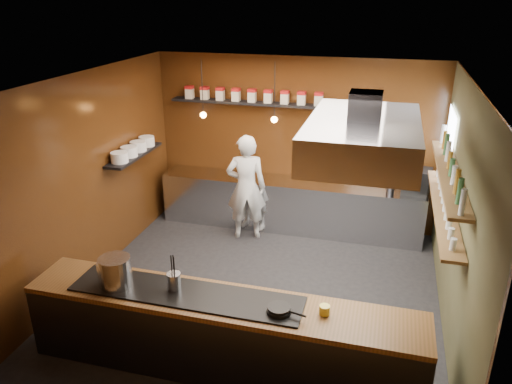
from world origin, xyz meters
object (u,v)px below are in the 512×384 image
(stockpot_small, at_px, (111,273))
(espresso_machine, at_px, (417,181))
(chef, at_px, (246,187))
(stockpot_large, at_px, (115,272))
(extractor_hood, at_px, (363,136))

(stockpot_small, bearing_deg, espresso_machine, 48.76)
(chef, bearing_deg, stockpot_large, 63.81)
(extractor_hood, height_order, stockpot_small, extractor_hood)
(stockpot_large, xyz_separation_m, stockpot_small, (-0.06, 0.00, -0.03))
(espresso_machine, height_order, chef, chef)
(extractor_hood, bearing_deg, espresso_machine, 72.80)
(stockpot_small, xyz_separation_m, chef, (0.61, 3.31, -0.16))
(extractor_hood, relative_size, stockpot_small, 6.81)
(extractor_hood, bearing_deg, chef, 133.68)
(stockpot_small, bearing_deg, chef, 79.58)
(stockpot_large, relative_size, chef, 0.19)
(stockpot_large, distance_m, espresso_machine, 5.07)
(extractor_hood, xyz_separation_m, espresso_machine, (0.80, 2.59, -1.40))
(stockpot_small, xyz_separation_m, espresso_machine, (3.37, 3.84, 0.03))
(stockpot_large, xyz_separation_m, espresso_machine, (3.30, 3.84, -0.00))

